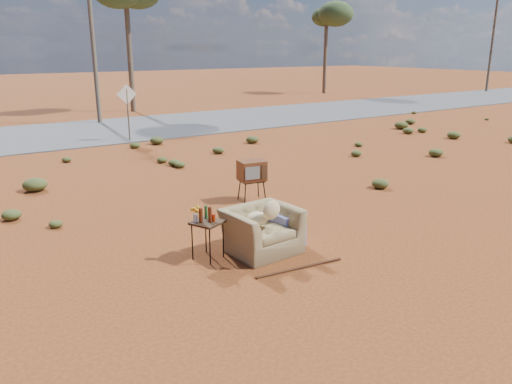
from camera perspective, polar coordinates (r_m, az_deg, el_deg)
ground at (r=9.18m, az=3.01°, el=-6.32°), size 140.00×140.00×0.00m
highway at (r=22.64m, az=-20.41°, el=6.30°), size 140.00×7.00×0.04m
armchair at (r=8.89m, az=1.12°, el=-3.64°), size 1.46×0.99×1.06m
tv_unit at (r=11.70m, az=-0.48°, el=2.39°), size 0.68×0.59×0.97m
side_table at (r=8.49m, az=-5.88°, el=-3.23°), size 0.62×0.62×0.96m
rusty_bar at (r=8.34m, az=5.03°, el=-8.63°), size 1.62×0.22×0.04m
road_sign at (r=20.01m, az=-14.50°, el=9.91°), size 0.78×0.06×2.19m
eucalyptus_right at (r=41.08m, az=8.09°, el=19.42°), size 3.20×3.20×7.10m
utility_pole_center at (r=25.30m, az=-18.22°, el=16.85°), size 1.40×0.20×8.00m
utility_pole_east at (r=46.03m, az=25.42°, el=15.48°), size 1.40×0.20×8.00m
scrub_patch at (r=12.44m, az=-12.32°, el=0.08°), size 17.49×8.07×0.33m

